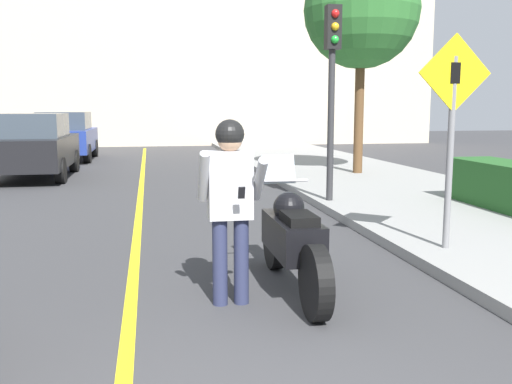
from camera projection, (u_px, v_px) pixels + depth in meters
The scene contains 9 objects.
road_center_line at pixel (137, 234), 8.29m from camera, with size 0.12×36.00×0.01m.
building_backdrop at pixel (155, 48), 27.17m from camera, with size 28.00×1.20×9.27m.
motorcycle at pixel (292, 240), 5.68m from camera, with size 0.62×2.31×1.32m.
person_biker at pixel (230, 193), 5.18m from camera, with size 0.59×0.47×1.72m.
crossing_sign at pixel (452, 121), 6.70m from camera, with size 0.91×0.08×2.54m.
traffic_light at pixel (332, 66), 10.14m from camera, with size 0.26×0.30×3.47m.
street_tree at pixel (362, 11), 14.36m from camera, with size 2.92×2.92×5.59m.
parked_car_black at pixel (33, 145), 14.78m from camera, with size 1.88×4.20×1.68m.
parked_car_blue at pixel (66, 136), 19.90m from camera, with size 1.88×4.20×1.68m.
Camera 1 is at (-0.39, -2.30, 1.82)m, focal length 40.00 mm.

